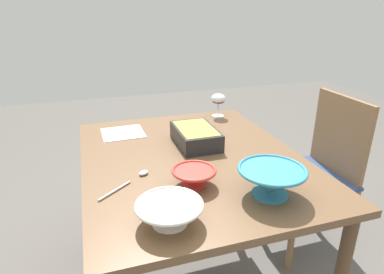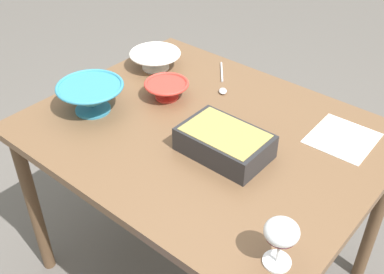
{
  "view_description": "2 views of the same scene",
  "coord_description": "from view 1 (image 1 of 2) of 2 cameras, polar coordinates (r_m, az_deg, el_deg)",
  "views": [
    {
      "loc": [
        1.27,
        -0.41,
        1.39
      ],
      "look_at": [
        -0.05,
        0.02,
        0.83
      ],
      "focal_mm": 30.93,
      "sensor_mm": 36.0,
      "label": 1
    },
    {
      "loc": [
        -0.81,
        1.03,
        1.7
      ],
      "look_at": [
        -0.06,
        0.14,
        0.83
      ],
      "focal_mm": 43.93,
      "sensor_mm": 36.0,
      "label": 2
    }
  ],
  "objects": [
    {
      "name": "dining_table",
      "position": [
        1.51,
        -0.04,
        -6.21
      ],
      "size": [
        1.17,
        0.94,
        0.76
      ],
      "color": "brown",
      "rests_on": "ground_plane"
    },
    {
      "name": "chair",
      "position": [
        2.09,
        21.05,
        -4.68
      ],
      "size": [
        0.45,
        0.43,
        0.91
      ],
      "color": "#334772",
      "rests_on": "ground_plane"
    },
    {
      "name": "wine_glass",
      "position": [
        1.98,
        4.55,
        6.36
      ],
      "size": [
        0.09,
        0.09,
        0.14
      ],
      "color": "white",
      "rests_on": "dining_table"
    },
    {
      "name": "casserole_dish",
      "position": [
        1.59,
        0.63,
        0.31
      ],
      "size": [
        0.28,
        0.18,
        0.08
      ],
      "color": "#262628",
      "rests_on": "dining_table"
    },
    {
      "name": "mixing_bowl",
      "position": [
        1.2,
        13.49,
        -7.28
      ],
      "size": [
        0.24,
        0.24,
        0.11
      ],
      "color": "teal",
      "rests_on": "dining_table"
    },
    {
      "name": "small_bowl",
      "position": [
        1.24,
        0.35,
        -6.73
      ],
      "size": [
        0.17,
        0.17,
        0.07
      ],
      "color": "red",
      "rests_on": "dining_table"
    },
    {
      "name": "serving_bowl",
      "position": [
        1.04,
        -3.92,
        -12.72
      ],
      "size": [
        0.21,
        0.21,
        0.07
      ],
      "color": "white",
      "rests_on": "dining_table"
    },
    {
      "name": "serving_spoon",
      "position": [
        1.3,
        -9.94,
        -7.07
      ],
      "size": [
        0.18,
        0.21,
        0.01
      ],
      "color": "silver",
      "rests_on": "dining_table"
    },
    {
      "name": "napkin",
      "position": [
        1.78,
        -11.83,
        0.7
      ],
      "size": [
        0.21,
        0.22,
        0.0
      ],
      "primitive_type": "cube",
      "rotation": [
        0.0,
        0.0,
        0.03
      ],
      "color": "white",
      "rests_on": "dining_table"
    }
  ]
}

